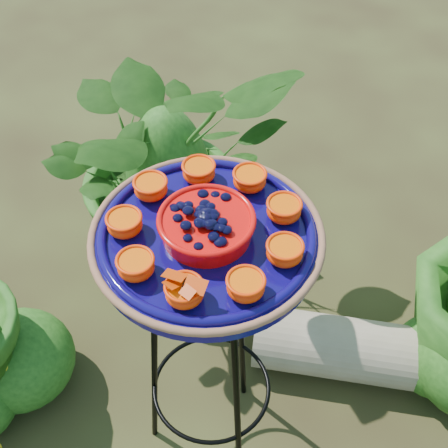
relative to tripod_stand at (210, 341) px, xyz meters
The scene contains 5 objects.
ground_plane 0.53m from the tripod_stand, 105.12° to the left, with size 20.00×20.00×0.00m, color black.
tripod_stand is the anchor object (origin of this frame).
feeder_dish 0.38m from the tripod_stand, 72.57° to the right, with size 0.45×0.45×0.10m.
driftwood_log 0.64m from the tripod_stand, 59.17° to the left, with size 0.20×0.20×0.59m, color tan.
shrub_back_left 0.77m from the tripod_stand, 131.73° to the left, with size 0.78×0.68×0.87m, color #1B4612.
Camera 1 is at (0.45, -0.75, 1.78)m, focal length 50.00 mm.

